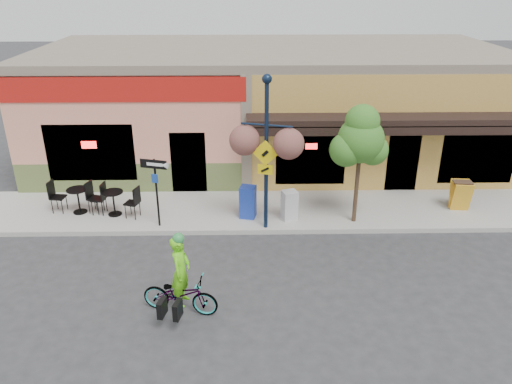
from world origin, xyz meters
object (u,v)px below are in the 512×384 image
bicycle (180,294)px  cyclist_rider (181,280)px  newspaper_box_grey (289,205)px  street_tree (359,165)px  lamp_post (266,155)px  one_way_sign (157,193)px  building (271,104)px  newspaper_box_blue (248,202)px

bicycle → cyclist_rider: (0.05, 0.00, 0.38)m
newspaper_box_grey → street_tree: bearing=-22.7°
lamp_post → newspaper_box_grey: 2.05m
one_way_sign → street_tree: size_ratio=0.58×
building → street_tree: 6.86m
lamp_post → newspaper_box_blue: 1.99m
cyclist_rider → newspaper_box_blue: size_ratio=1.65×
one_way_sign → bicycle: bearing=-59.2°
cyclist_rider → newspaper_box_grey: bearing=-19.9°
newspaper_box_blue → newspaper_box_grey: newspaper_box_blue is taller
bicycle → street_tree: size_ratio=0.48×
bicycle → street_tree: 6.60m
one_way_sign → cyclist_rider: bearing=-58.5°
lamp_post → newspaper_box_grey: bearing=50.6°
bicycle → building: bearing=-0.6°
one_way_sign → newspaper_box_grey: bearing=20.4°
building → newspaper_box_grey: size_ratio=19.41×
one_way_sign → street_tree: 6.03m
newspaper_box_blue → building: bearing=94.8°
lamp_post → newspaper_box_blue: bearing=143.6°
building → street_tree: size_ratio=4.89×
bicycle → lamp_post: 4.82m
lamp_post → newspaper_box_blue: (-0.53, 0.68, -1.79)m
bicycle → cyclist_rider: 0.39m
building → bicycle: (-2.54, -10.65, -1.78)m
one_way_sign → lamp_post: bearing=12.3°
newspaper_box_grey → street_tree: size_ratio=0.25×
newspaper_box_blue → one_way_sign: bearing=-155.2°
one_way_sign → street_tree: (5.98, 0.18, 0.79)m
one_way_sign → newspaper_box_blue: one_way_sign is taller
lamp_post → building: bearing=102.0°
street_tree → bicycle: bearing=-139.1°
cyclist_rider → one_way_sign: (-1.17, 4.01, 0.37)m
newspaper_box_grey → lamp_post: bearing=-162.6°
newspaper_box_grey → street_tree: (1.99, -0.18, 1.39)m
one_way_sign → newspaper_box_blue: bearing=26.1°
cyclist_rider → newspaper_box_blue: (1.52, 4.53, -0.19)m
cyclist_rider → newspaper_box_grey: 5.20m
street_tree → newspaper_box_blue: bearing=174.1°
newspaper_box_blue → newspaper_box_grey: (1.28, -0.16, -0.05)m
building → cyclist_rider: building is taller
newspaper_box_blue → newspaper_box_grey: bearing=6.8°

